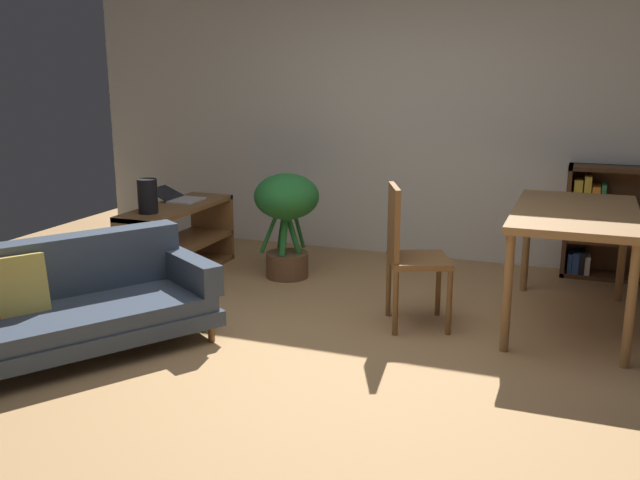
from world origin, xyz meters
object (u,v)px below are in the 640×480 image
fabric_couch (45,305)px  media_console (178,241)px  dining_chair_far (408,249)px  potted_floor_plant (287,211)px  dining_table (575,222)px  desk_speaker (148,196)px  open_laptop (179,198)px

fabric_couch → media_console: bearing=96.0°
media_console → dining_chair_far: dining_chair_far is taller
media_console → potted_floor_plant: bearing=15.2°
fabric_couch → dining_table: (2.97, 1.72, 0.40)m
potted_floor_plant → fabric_couch: bearing=-109.2°
dining_table → dining_chair_far: dining_chair_far is taller
dining_table → dining_chair_far: 1.13m
media_console → desk_speaker: (-0.03, -0.36, 0.45)m
dining_chair_far → fabric_couch: bearing=-146.2°
potted_floor_plant → desk_speaker: bearing=-146.9°
open_laptop → dining_table: size_ratio=0.30×
desk_speaker → potted_floor_plant: (0.93, 0.61, -0.16)m
open_laptop → desk_speaker: desk_speaker is taller
fabric_couch → potted_floor_plant: (0.71, 2.06, 0.25)m
media_console → desk_speaker: bearing=-94.6°
potted_floor_plant → dining_table: size_ratio=0.62×
potted_floor_plant → open_laptop: bearing=-176.9°
media_console → dining_chair_far: (2.12, -0.52, 0.25)m
fabric_couch → open_laptop: (-0.28, 2.00, 0.30)m
desk_speaker → dining_chair_far: size_ratio=0.28×
open_laptop → dining_table: 3.27m
media_console → dining_table: size_ratio=0.86×
fabric_couch → dining_table: size_ratio=1.42×
fabric_couch → dining_table: bearing=30.1°
dining_table → open_laptop: bearing=175.0°
desk_speaker → dining_table: size_ratio=0.19×
potted_floor_plant → dining_table: potted_floor_plant is taller
media_console → fabric_couch: bearing=-84.0°
dining_chair_far → open_laptop: bearing=162.2°
fabric_couch → dining_chair_far: 2.34m
desk_speaker → fabric_couch: bearing=-81.4°
open_laptop → media_console: bearing=-64.5°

